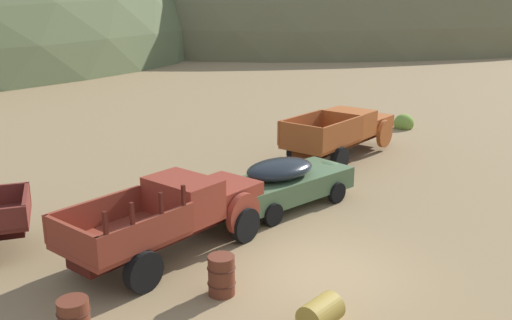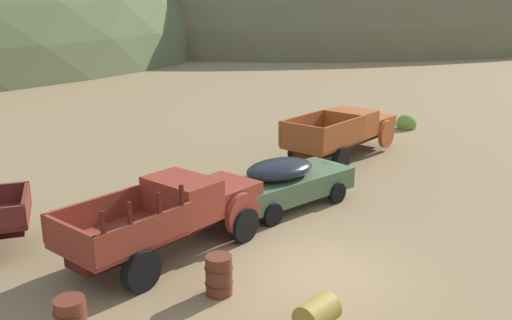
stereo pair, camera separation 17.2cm
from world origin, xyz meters
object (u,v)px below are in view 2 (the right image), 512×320
Objects in this scene: car_weathered_green at (289,181)px; truck_oxide_orange at (348,131)px; oil_drum_foreground at (71,318)px; oil_drum_by_truck at (219,275)px; truck_rust_red at (180,212)px; oil_drum_tipped at (317,314)px.

truck_oxide_orange is (5.55, 3.65, 0.21)m from car_weathered_green.
oil_drum_foreground is (-13.32, -7.44, -0.62)m from truck_oxide_orange.
oil_drum_by_truck is at bearing -162.72° from truck_oxide_orange.
oil_drum_by_truck is at bearing -149.83° from car_weathered_green.
truck_oxide_orange is 12.57m from oil_drum_by_truck.
truck_rust_red is 4.41m from car_weathered_green.
car_weathered_green is at bearing -3.56° from truck_rust_red.
car_weathered_green reaches higher than oil_drum_foreground.
truck_oxide_orange is at bearing 46.86° from oil_drum_tipped.
truck_rust_red is 10.92m from truck_oxide_orange.
truck_rust_red reaches higher than oil_drum_by_truck.
truck_rust_red reaches higher than oil_drum_tipped.
oil_drum_tipped is (1.04, -2.20, -0.15)m from oil_drum_by_truck.
oil_drum_foreground is at bearing -161.03° from truck_rust_red.
truck_rust_red is 1.18× the size of car_weathered_green.
truck_oxide_orange is 8.01× the size of oil_drum_foreground.
truck_rust_red is 0.91× the size of truck_oxide_orange.
car_weathered_green is (4.26, 1.12, -0.18)m from truck_rust_red.
car_weathered_green is at bearing -165.86° from truck_oxide_orange.
oil_drum_by_truck is at bearing -114.34° from truck_rust_red.
truck_rust_red is at bearing 84.00° from oil_drum_by_truck.
car_weathered_green is at bearing 40.00° from oil_drum_by_truck.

